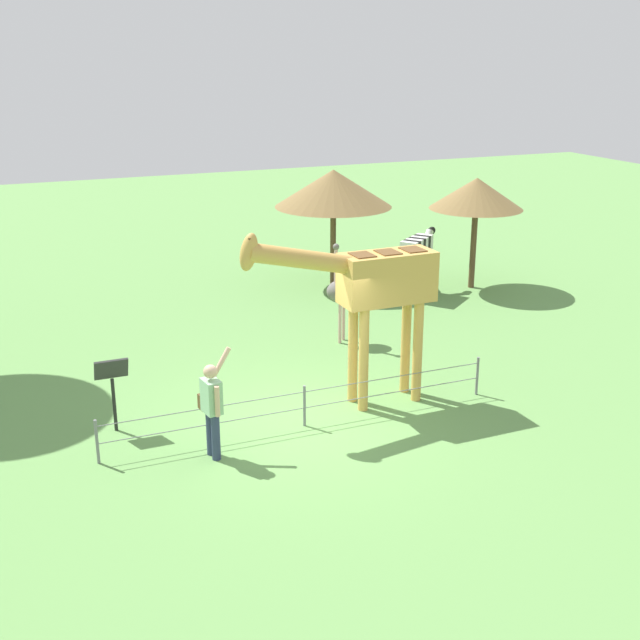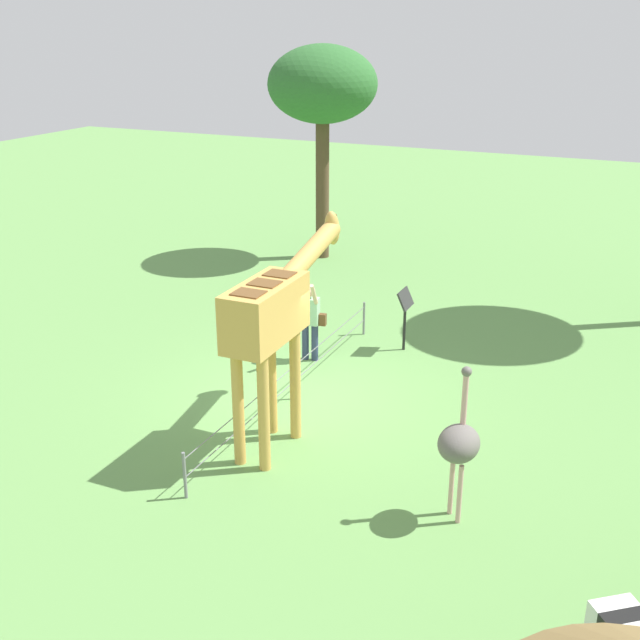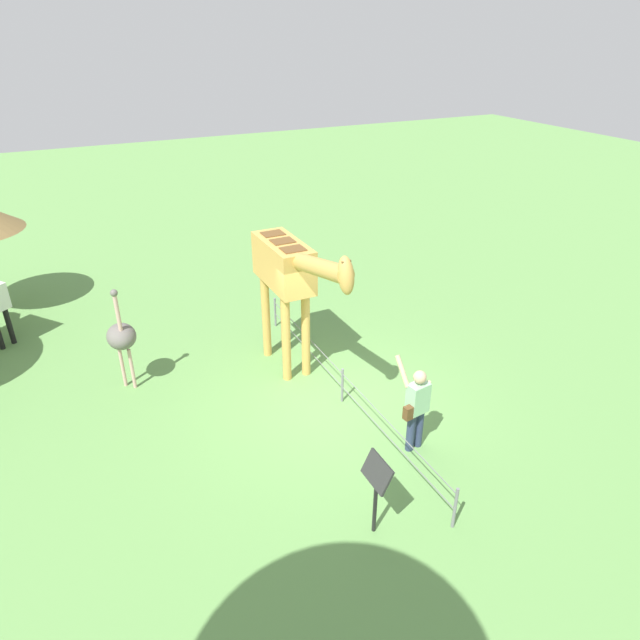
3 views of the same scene
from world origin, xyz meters
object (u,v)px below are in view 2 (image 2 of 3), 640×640
object	(u,v)px
info_sign	(405,307)
tree_northeast	(323,87)
visitor	(310,318)
giraffe	(274,314)
ostrich	(459,444)

from	to	relation	value
info_sign	tree_northeast	bearing A→B (deg)	38.25
visitor	info_sign	xyz separation A→B (m)	(1.29, -1.56, 0.05)
giraffe	info_sign	xyz separation A→B (m)	(4.53, -0.65, -1.29)
info_sign	visitor	bearing A→B (deg)	129.60
tree_northeast	info_sign	size ratio (longest dim) A/B	4.50
visitor	ostrich	xyz separation A→B (m)	(-4.10, -4.15, 0.27)
giraffe	ostrich	distance (m)	3.51
giraffe	tree_northeast	bearing A→B (deg)	20.47
giraffe	tree_northeast	distance (m)	11.16
ostrich	info_sign	bearing A→B (deg)	25.61
giraffe	info_sign	distance (m)	4.76
ostrich	tree_northeast	xyz separation A→B (m)	(11.04, 7.03, 3.62)
visitor	tree_northeast	size ratio (longest dim) A/B	0.30
giraffe	tree_northeast	size ratio (longest dim) A/B	0.61
tree_northeast	info_sign	xyz separation A→B (m)	(-5.64, -4.45, -3.84)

